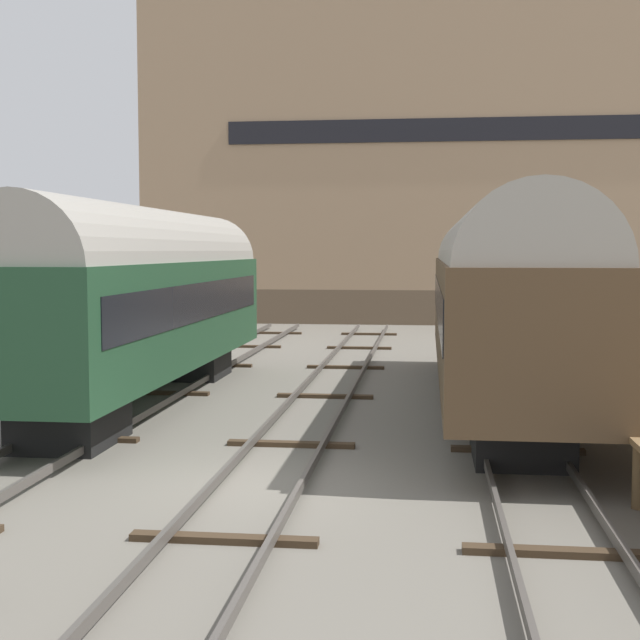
# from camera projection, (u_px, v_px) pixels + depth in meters

# --- Properties ---
(ground_plane) EXTENTS (200.00, 200.00, 0.00)m
(ground_plane) POSITION_uv_depth(u_px,v_px,m) (264.00, 485.00, 15.09)
(ground_plane) COLOR #6B665B
(track_left) EXTENTS (2.60, 60.00, 0.26)m
(track_left) POSITION_uv_depth(u_px,v_px,m) (11.00, 469.00, 15.62)
(track_left) COLOR #4C4742
(track_left) RESTS_ON ground
(track_middle) EXTENTS (2.60, 60.00, 0.26)m
(track_middle) POSITION_uv_depth(u_px,v_px,m) (264.00, 477.00, 15.08)
(track_middle) COLOR #4C4742
(track_middle) RESTS_ON ground
(track_right) EXTENTS (2.60, 60.00, 0.26)m
(track_right) POSITION_uv_depth(u_px,v_px,m) (536.00, 485.00, 14.54)
(track_right) COLOR #4C4742
(track_right) RESTS_ON ground
(train_car_brown) EXTENTS (3.07, 17.69, 5.14)m
(train_car_brown) POSITION_uv_depth(u_px,v_px,m) (499.00, 292.00, 22.44)
(train_car_brown) COLOR black
(train_car_brown) RESTS_ON ground
(train_car_green) EXTENTS (2.96, 15.12, 5.08)m
(train_car_green) POSITION_uv_depth(u_px,v_px,m) (145.00, 293.00, 22.88)
(train_car_green) COLOR black
(train_car_green) RESTS_ON ground
(warehouse_building) EXTENTS (33.40, 11.38, 18.61)m
(warehouse_building) POSITION_uv_depth(u_px,v_px,m) (446.00, 159.00, 51.98)
(warehouse_building) COLOR brown
(warehouse_building) RESTS_ON ground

